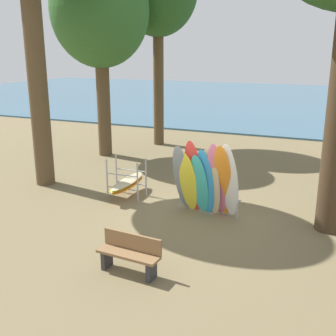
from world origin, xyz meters
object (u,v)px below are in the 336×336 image
(tree_far_right_back, at_px, (100,12))
(leaning_board_pile, at_px, (206,181))
(board_storage_rack, at_px, (127,182))
(park_bench, at_px, (130,253))

(tree_far_right_back, xyz_separation_m, leaning_board_pile, (6.45, -5.18, -5.07))
(tree_far_right_back, bearing_deg, board_storage_rack, -51.74)
(leaning_board_pile, distance_m, board_storage_rack, 3.00)
(tree_far_right_back, height_order, park_bench, tree_far_right_back)
(tree_far_right_back, height_order, leaning_board_pile, tree_far_right_back)
(tree_far_right_back, distance_m, park_bench, 12.04)
(board_storage_rack, relative_size, park_bench, 1.49)
(park_bench, bearing_deg, board_storage_rack, 119.03)
(tree_far_right_back, xyz_separation_m, park_bench, (5.94, -8.80, -5.68))
(leaning_board_pile, height_order, park_bench, leaning_board_pile)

